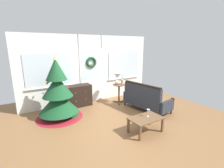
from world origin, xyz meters
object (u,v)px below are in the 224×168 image
christmas_tree (58,95)px  wine_glass (148,111)px  settee_sofa (145,100)px  side_table (119,90)px  flower_vase (122,81)px  table_lamp (117,77)px  coffee_table (146,120)px  dresser_cabinet (79,96)px  gift_box (74,114)px

christmas_tree → wine_glass: (1.78, -1.99, -0.18)m
settee_sofa → christmas_tree: bearing=161.1°
christmas_tree → side_table: size_ratio=2.58×
wine_glass → flower_vase: bearing=73.6°
table_lamp → side_table: bearing=-33.7°
table_lamp → christmas_tree: bearing=-175.1°
side_table → coffee_table: (-0.61, -2.16, -0.18)m
side_table → table_lamp: bearing=146.3°
christmas_tree → flower_vase: size_ratio=5.38×
coffee_table → wine_glass: 0.22m
dresser_cabinet → coffee_table: dresser_cabinet is taller
christmas_tree → wine_glass: size_ratio=9.66×
christmas_tree → gift_box: christmas_tree is taller
flower_vase → wine_glass: (-0.61, -2.08, -0.31)m
wine_glass → christmas_tree: bearing=131.8°
gift_box → wine_glass: bearing=-51.1°
dresser_cabinet → side_table: 1.53m
dresser_cabinet → table_lamp: 1.58m
dresser_cabinet → table_lamp: (1.39, -0.43, 0.62)m
dresser_cabinet → side_table: (1.45, -0.47, 0.13)m
christmas_tree → settee_sofa: (2.65, -0.91, -0.34)m
flower_vase → wine_glass: bearing=-106.4°
table_lamp → wine_glass: (-0.45, -2.18, -0.48)m
settee_sofa → coffee_table: 1.47m
christmas_tree → settee_sofa: bearing=-18.9°
christmas_tree → side_table: (2.29, 0.15, -0.20)m
side_table → table_lamp: size_ratio=1.66×
wine_glass → side_table: bearing=76.5°
flower_vase → table_lamp: bearing=148.0°
coffee_table → side_table: bearing=74.3°
table_lamp → flower_vase: (0.16, -0.10, -0.17)m
dresser_cabinet → settee_sofa: (1.81, -1.53, -0.01)m
christmas_tree → table_lamp: bearing=4.9°
side_table → gift_box: (-1.91, -0.41, -0.41)m
side_table → gift_box: side_table is taller
dresser_cabinet → coffee_table: bearing=-72.3°
side_table → gift_box: size_ratio=3.58×
christmas_tree → coffee_table: bearing=-50.1°
christmas_tree → flower_vase: bearing=2.2°
dresser_cabinet → table_lamp: table_lamp is taller
christmas_tree → dresser_cabinet: size_ratio=2.08×
side_table → flower_vase: (0.10, -0.06, 0.33)m
dresser_cabinet → gift_box: dresser_cabinet is taller
settee_sofa → flower_vase: 1.13m
christmas_tree → flower_vase: christmas_tree is taller
gift_box → flower_vase: bearing=9.9°
dresser_cabinet → wine_glass: size_ratio=4.65×
flower_vase → gift_box: 2.17m
table_lamp → coffee_table: 2.37m
settee_sofa → flower_vase: flower_vase is taller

